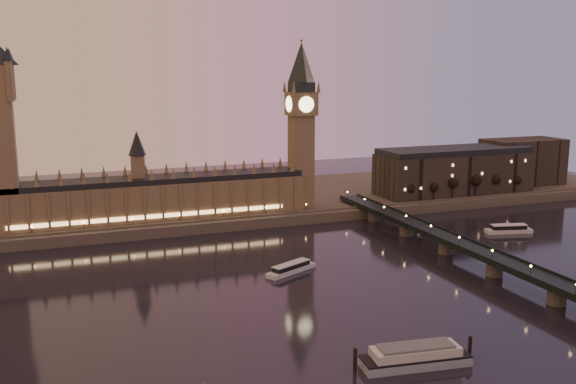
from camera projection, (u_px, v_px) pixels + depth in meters
name	position (u px, v px, depth m)	size (l,w,h in m)	color
ground	(290.00, 287.00, 275.92)	(700.00, 700.00, 0.00)	black
far_embankment	(244.00, 201.00, 437.11)	(560.00, 130.00, 6.00)	#423D35
palace_of_westminster	(149.00, 193.00, 368.57)	(180.00, 26.62, 52.00)	brown
big_ben	(301.00, 115.00, 393.53)	(17.68, 17.68, 104.00)	brown
westminster_bridge	(468.00, 253.00, 307.04)	(13.20, 260.00, 15.30)	black
city_block	(477.00, 167.00, 460.13)	(155.00, 45.00, 34.00)	black
bare_tree_0	(411.00, 188.00, 417.26)	(6.36, 6.36, 12.93)	black
bare_tree_1	(433.00, 186.00, 423.19)	(6.36, 6.36, 12.93)	black
bare_tree_2	(455.00, 185.00, 429.12)	(6.36, 6.36, 12.93)	black
bare_tree_3	(475.00, 183.00, 435.05)	(6.36, 6.36, 12.93)	black
bare_tree_4	(496.00, 181.00, 440.98)	(6.36, 6.36, 12.93)	black
bare_tree_5	(516.00, 180.00, 446.92)	(6.36, 6.36, 12.93)	black
cruise_boat_a	(291.00, 268.00, 295.29)	(27.51, 17.43, 4.43)	silver
cruise_boat_b	(509.00, 229.00, 365.72)	(27.32, 12.89, 4.89)	silver
moored_barge	(415.00, 356.00, 202.62)	(40.17, 14.30, 7.43)	#8895AE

